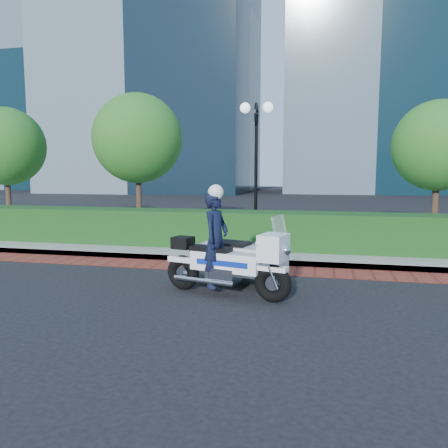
% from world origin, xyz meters
% --- Properties ---
extents(ground, '(120.00, 120.00, 0.00)m').
position_xyz_m(ground, '(0.00, 0.00, 0.00)').
color(ground, black).
rests_on(ground, ground).
extents(brick_strip, '(60.00, 1.00, 0.01)m').
position_xyz_m(brick_strip, '(0.00, 1.50, 0.01)').
color(brick_strip, maroon).
rests_on(brick_strip, ground).
extents(sidewalk, '(60.00, 8.00, 0.15)m').
position_xyz_m(sidewalk, '(0.00, 6.00, 0.07)').
color(sidewalk, gray).
rests_on(sidewalk, ground).
extents(hedge_main, '(18.00, 1.20, 1.00)m').
position_xyz_m(hedge_main, '(0.00, 3.60, 0.65)').
color(hedge_main, black).
rests_on(hedge_main, sidewalk).
extents(lamppost, '(1.02, 0.70, 4.21)m').
position_xyz_m(lamppost, '(1.00, 5.20, 2.96)').
color(lamppost, black).
rests_on(lamppost, sidewalk).
extents(tree_a, '(3.00, 3.00, 4.58)m').
position_xyz_m(tree_a, '(-9.00, 6.50, 3.22)').
color(tree_a, '#332319').
rests_on(tree_a, sidewalk).
extents(tree_b, '(3.20, 3.20, 4.89)m').
position_xyz_m(tree_b, '(-3.50, 6.50, 3.43)').
color(tree_b, '#332319').
rests_on(tree_b, sidewalk).
extents(tree_c, '(2.80, 2.80, 4.30)m').
position_xyz_m(tree_c, '(6.50, 6.50, 3.05)').
color(tree_c, '#332319').
rests_on(tree_c, sidewalk).
extents(tower_left, '(22.00, 16.00, 40.00)m').
position_xyz_m(tower_left, '(-16.00, 40.00, 20.00)').
color(tower_left, black).
rests_on(tower_left, ground).
extents(tower_far_left, '(16.00, 14.00, 34.00)m').
position_xyz_m(tower_far_left, '(-36.00, 46.00, 17.00)').
color(tower_far_left, black).
rests_on(tower_far_left, ground).
extents(police_motorcycle, '(2.47, 2.07, 2.02)m').
position_xyz_m(police_motorcycle, '(1.35, -0.38, 0.69)').
color(police_motorcycle, black).
rests_on(police_motorcycle, ground).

